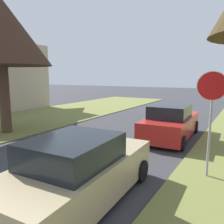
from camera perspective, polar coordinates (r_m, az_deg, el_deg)
The scene contains 4 objects.
stop_sign_far at distance 6.89m, azimuth 23.25°, elevation 2.45°, with size 0.81×0.29×2.97m.
street_tree_left_mid_a at distance 12.87m, azimuth -25.91°, elevation 17.57°, with size 4.76×4.76×6.68m.
parked_sedan_tan at distance 5.47m, azimuth -8.32°, elevation -14.48°, with size 2.09×4.47×1.57m.
parked_sedan_red at distance 11.10m, azimuth 14.21°, elevation -2.62°, with size 2.09×4.47×1.57m.
Camera 1 is at (5.35, 2.29, 2.88)m, focal length 37.13 mm.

